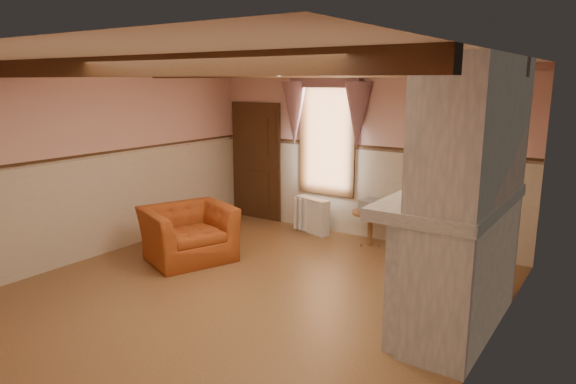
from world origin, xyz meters
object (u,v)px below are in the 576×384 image
Objects in this scene: mantel_clock at (472,175)px; bowl at (451,192)px; radiator at (312,215)px; armchair at (188,233)px; side_table at (370,228)px; oil_lamp at (461,177)px.

bowl is at bearing -90.00° from mantel_clock.
mantel_clock is at bearing -8.14° from radiator.
mantel_clock reaches higher than radiator.
armchair is at bearing -167.84° from mantel_clock.
side_table is 2.98m from bowl.
side_table is 1.14m from radiator.
bowl is (2.96, -2.13, 1.16)m from radiator.
radiator is 2.50× the size of oil_lamp.
bowl is 0.76m from mantel_clock.
armchair reaches higher than side_table.
bowl is 0.35m from oil_lamp.
armchair is at bearing -92.87° from radiator.
bowl reaches higher than side_table.
side_table is 2.07× the size of oil_lamp.
side_table is at bearing 136.96° from oil_lamp.
mantel_clock is at bearing 90.00° from oil_lamp.
radiator is (0.77, 2.18, -0.09)m from armchair.
side_table is 2.55m from mantel_clock.
oil_lamp reaches higher than armchair.
oil_lamp is (0.00, -0.43, 0.04)m from mantel_clock.
armchair is 4.30× the size of oil_lamp.
oil_lamp reaches higher than radiator.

